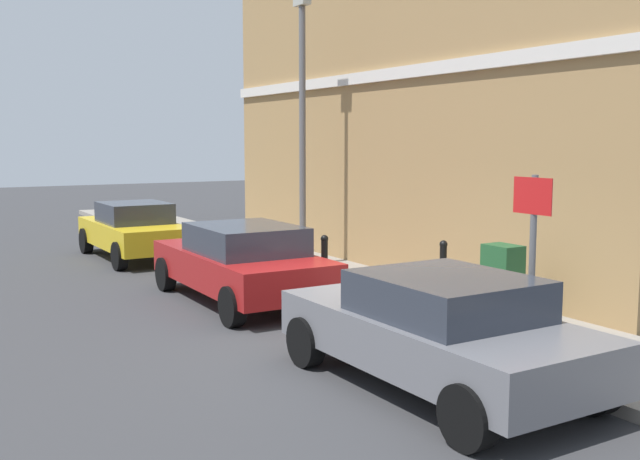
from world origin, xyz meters
TOP-DOWN VIEW (x-y plane):
  - ground at (0.00, 0.00)m, footprint 80.00×80.00m
  - sidewalk at (1.94, 6.00)m, footprint 2.51×30.00m
  - corner_building at (6.42, 4.49)m, footprint 6.54×12.98m
  - car_grey at (-0.36, -1.99)m, footprint 2.00×4.10m
  - car_red at (-0.37, 3.38)m, footprint 1.97×4.31m
  - car_yellow at (-0.62, 9.12)m, footprint 1.83×4.06m
  - utility_cabinet at (2.20, -0.38)m, footprint 0.46×0.61m
  - bollard_near_cabinet at (2.30, 1.10)m, footprint 0.14×0.14m
  - bollard_far_kerb at (0.94, 2.72)m, footprint 0.14×0.14m
  - street_sign at (0.93, -2.15)m, footprint 0.08×0.60m
  - lamppost at (2.05, 5.50)m, footprint 0.20×0.44m

SIDE VIEW (x-z plane):
  - ground at x=0.00m, z-range 0.00..0.00m
  - sidewalk at x=1.94m, z-range 0.00..0.15m
  - utility_cabinet at x=2.20m, z-range 0.11..1.26m
  - bollard_near_cabinet at x=2.30m, z-range 0.19..1.22m
  - bollard_far_kerb at x=0.94m, z-range 0.19..1.22m
  - car_yellow at x=-0.62m, z-range 0.02..1.39m
  - car_grey at x=-0.36m, z-range 0.03..1.39m
  - car_red at x=-0.37m, z-range 0.03..1.42m
  - street_sign at x=0.93m, z-range 0.51..2.81m
  - lamppost at x=2.05m, z-range 0.44..6.16m
  - corner_building at x=6.42m, z-range 0.00..7.22m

